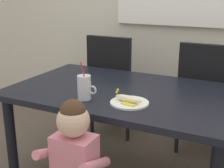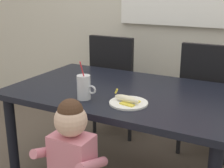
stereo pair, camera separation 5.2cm
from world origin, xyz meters
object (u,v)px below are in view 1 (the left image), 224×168
dining_chair_left (114,79)px  snack_plate (129,103)px  milk_cup (84,89)px  dining_chair_right (206,93)px  peeled_banana (128,99)px  toddler_standing (74,156)px  dining_table (124,102)px

dining_chair_left → snack_plate: (0.55, -0.93, 0.17)m
milk_cup → snack_plate: size_ratio=1.07×
dining_chair_right → peeled_banana: bearing=72.1°
snack_plate → dining_chair_right: bearing=72.3°
milk_cup → dining_chair_right: bearing=59.4°
dining_chair_right → milk_cup: size_ratio=3.89×
toddler_standing → milk_cup: (-0.14, 0.34, 0.25)m
dining_table → toddler_standing: size_ratio=1.81×
dining_chair_left → milk_cup: 1.04m
milk_cup → snack_plate: 0.29m
dining_table → dining_chair_right: size_ratio=1.58×
toddler_standing → dining_chair_right: bearing=71.6°
dining_table → dining_chair_left: dining_chair_left is taller
dining_table → snack_plate: bearing=-58.9°
milk_cup → snack_plate: bearing=9.7°
dining_chair_left → dining_chair_right: bearing=179.2°
milk_cup → peeled_banana: bearing=8.0°
dining_table → dining_chair_right: dining_chair_right is taller
toddler_standing → milk_cup: bearing=111.7°
dining_table → peeled_banana: (0.13, -0.24, 0.12)m
dining_chair_left → peeled_banana: bearing=120.1°
dining_table → snack_plate: 0.28m
dining_chair_right → toddler_standing: (-0.44, -1.31, -0.02)m
dining_table → toddler_standing: 0.63m
dining_chair_right → toddler_standing: bearing=71.6°
dining_chair_left → milk_cup: bearing=105.6°
dining_chair_right → toddler_standing: size_ratio=1.15×
dining_table → peeled_banana: 0.30m
toddler_standing → peeled_banana: (0.14, 0.38, 0.21)m
toddler_standing → peeled_banana: size_ratio=4.78×
dining_table → toddler_standing: toddler_standing is taller
dining_chair_left → dining_chair_right: 0.85m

